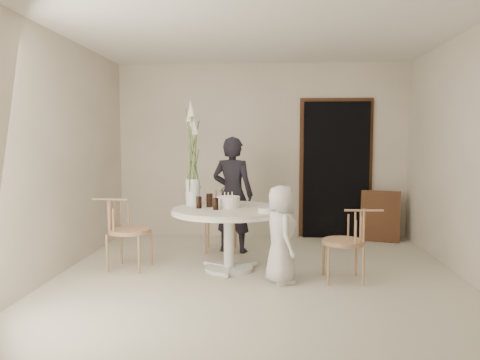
# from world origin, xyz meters

# --- Properties ---
(ground) EXTENTS (4.50, 4.50, 0.00)m
(ground) POSITION_xyz_m (0.00, 0.00, 0.00)
(ground) COLOR beige
(ground) RESTS_ON ground
(room_shell) EXTENTS (4.50, 4.50, 4.50)m
(room_shell) POSITION_xyz_m (0.00, 0.00, 1.62)
(room_shell) COLOR white
(room_shell) RESTS_ON ground
(doorway) EXTENTS (1.00, 0.10, 2.10)m
(doorway) POSITION_xyz_m (1.15, 2.19, 1.05)
(doorway) COLOR black
(doorway) RESTS_ON ground
(door_trim) EXTENTS (1.12, 0.03, 2.22)m
(door_trim) POSITION_xyz_m (1.15, 2.23, 1.11)
(door_trim) COLOR brown
(door_trim) RESTS_ON ground
(table) EXTENTS (1.33, 1.33, 0.73)m
(table) POSITION_xyz_m (-0.35, 0.25, 0.62)
(table) COLOR white
(table) RESTS_ON ground
(picture_frame) EXTENTS (0.60, 0.33, 0.76)m
(picture_frame) POSITION_xyz_m (1.78, 1.95, 0.38)
(picture_frame) COLOR brown
(picture_frame) RESTS_ON ground
(chair_far) EXTENTS (0.48, 0.52, 0.84)m
(chair_far) POSITION_xyz_m (-0.54, 1.30, 0.54)
(chair_far) COLOR tan
(chair_far) RESTS_ON ground
(chair_right) EXTENTS (0.48, 0.45, 0.78)m
(chair_right) POSITION_xyz_m (1.02, -0.08, 0.51)
(chair_right) COLOR tan
(chair_right) RESTS_ON ground
(chair_left) EXTENTS (0.54, 0.50, 0.84)m
(chair_left) POSITION_xyz_m (-1.64, 0.24, 0.54)
(chair_left) COLOR tan
(chair_left) RESTS_ON ground
(girl) EXTENTS (0.65, 0.51, 1.56)m
(girl) POSITION_xyz_m (-0.37, 1.16, 0.78)
(girl) COLOR black
(girl) RESTS_ON ground
(boy) EXTENTS (0.45, 0.58, 1.04)m
(boy) POSITION_xyz_m (0.24, -0.20, 0.52)
(boy) COLOR silver
(boy) RESTS_ON ground
(birthday_cake) EXTENTS (0.27, 0.27, 0.18)m
(birthday_cake) POSITION_xyz_m (-0.36, 0.29, 0.80)
(birthday_cake) COLOR white
(birthday_cake) RESTS_ON table
(cola_tumbler_a) EXTENTS (0.07, 0.07, 0.14)m
(cola_tumbler_a) POSITION_xyz_m (-0.69, 0.21, 0.80)
(cola_tumbler_a) COLOR black
(cola_tumbler_a) RESTS_ON table
(cola_tumbler_b) EXTENTS (0.08, 0.08, 0.13)m
(cola_tumbler_b) POSITION_xyz_m (-0.49, 0.10, 0.80)
(cola_tumbler_b) COLOR black
(cola_tumbler_b) RESTS_ON table
(cola_tumbler_c) EXTENTS (0.08, 0.08, 0.16)m
(cola_tumbler_c) POSITION_xyz_m (-0.58, 0.32, 0.81)
(cola_tumbler_c) COLOR black
(cola_tumbler_c) RESTS_ON table
(cola_tumbler_d) EXTENTS (0.07, 0.07, 0.13)m
(cola_tumbler_d) POSITION_xyz_m (-0.58, 0.37, 0.80)
(cola_tumbler_d) COLOR black
(cola_tumbler_d) RESTS_ON table
(plate_stack) EXTENTS (0.25, 0.25, 0.05)m
(plate_stack) POSITION_xyz_m (0.09, -0.04, 0.75)
(plate_stack) COLOR white
(plate_stack) RESTS_ON table
(flower_vase) EXTENTS (0.17, 0.17, 1.26)m
(flower_vase) POSITION_xyz_m (-0.80, 0.44, 1.26)
(flower_vase) COLOR silver
(flower_vase) RESTS_ON table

